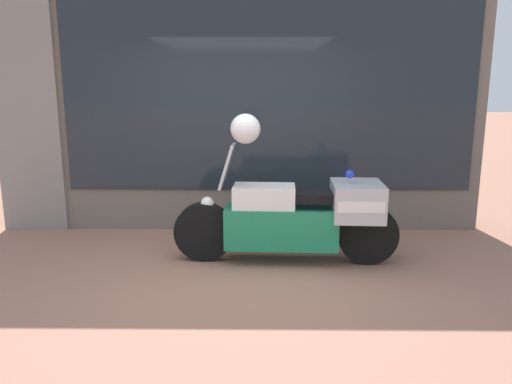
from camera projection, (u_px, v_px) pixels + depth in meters
ground_plane at (232, 282)px, 4.87m from camera, size 60.00×60.00×0.00m
shop_building at (209, 86)px, 6.43m from camera, size 6.23×0.55×3.72m
window_display at (266, 190)px, 6.75m from camera, size 4.96×0.30×2.02m
paramedic_motorcycle at (300, 216)px, 5.32m from camera, size 2.41×0.65×1.28m
white_helmet at (245, 129)px, 5.15m from camera, size 0.31×0.31×0.31m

